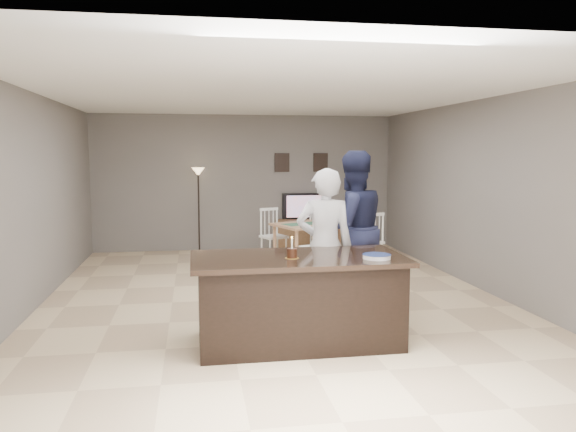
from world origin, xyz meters
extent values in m
plane|color=tan|center=(0.00, 0.00, 0.00)|extent=(8.00, 8.00, 0.00)
plane|color=slate|center=(0.00, 4.00, 1.35)|extent=(6.00, 0.00, 6.00)
plane|color=slate|center=(0.00, -4.00, 1.35)|extent=(6.00, 0.00, 6.00)
plane|color=slate|center=(-3.00, 0.00, 1.35)|extent=(0.00, 8.00, 8.00)
plane|color=slate|center=(3.00, 0.00, 1.35)|extent=(0.00, 8.00, 8.00)
plane|color=white|center=(0.00, 0.00, 2.70)|extent=(8.00, 8.00, 0.00)
cube|color=black|center=(0.00, -1.80, 0.42)|extent=(2.00, 1.00, 0.85)
cube|color=black|center=(0.00, -1.80, 0.88)|extent=(2.15, 1.10, 0.05)
cube|color=brown|center=(1.20, 3.77, 0.30)|extent=(1.20, 0.40, 0.60)
imported|color=black|center=(1.20, 3.84, 0.86)|extent=(0.91, 0.12, 0.53)
plane|color=#EF511A|center=(1.20, 3.76, 0.87)|extent=(0.78, 0.00, 0.78)
cube|color=black|center=(0.75, 3.98, 1.75)|extent=(0.30, 0.02, 0.38)
cube|color=black|center=(1.55, 3.98, 1.75)|extent=(0.30, 0.02, 0.38)
imported|color=silver|center=(0.43, -1.17, 0.89)|extent=(0.70, 0.51, 1.77)
imported|color=#161931|center=(0.95, -0.45, 0.98)|extent=(1.10, 0.94, 1.97)
cylinder|color=gold|center=(-0.08, -1.89, 0.90)|extent=(0.14, 0.14, 0.00)
cylinder|color=black|center=(-0.08, -1.89, 0.95)|extent=(0.10, 0.10, 0.09)
cylinder|color=white|center=(-0.08, -1.89, 1.05)|extent=(0.02, 0.02, 0.10)
sphere|color=#FFBF4C|center=(-0.08, -1.89, 1.11)|extent=(0.02, 0.02, 0.02)
cylinder|color=white|center=(0.74, -2.06, 0.91)|extent=(0.27, 0.27, 0.01)
cylinder|color=white|center=(0.74, -2.06, 0.92)|extent=(0.27, 0.27, 0.01)
cylinder|color=white|center=(0.74, -2.06, 0.93)|extent=(0.27, 0.27, 0.01)
cylinder|color=navy|center=(0.74, -2.06, 0.94)|extent=(0.28, 0.28, 0.00)
cube|color=tan|center=(1.13, 2.18, 0.71)|extent=(1.77, 1.39, 0.04)
cylinder|color=tan|center=(0.61, 1.59, 0.35)|extent=(0.06, 0.06, 0.69)
cylinder|color=tan|center=(1.65, 2.78, 0.35)|extent=(0.06, 0.06, 0.69)
cube|color=#3E7052|center=(1.13, 2.18, 0.73)|extent=(1.39, 0.82, 0.01)
cube|color=white|center=(0.88, 1.35, 0.44)|extent=(0.52, 0.51, 0.04)
cylinder|color=white|center=(0.79, 1.15, 0.21)|extent=(0.03, 0.03, 0.42)
cylinder|color=white|center=(0.98, 1.56, 0.21)|extent=(0.03, 0.03, 0.42)
cube|color=white|center=(0.95, 1.19, 0.92)|extent=(0.35, 0.16, 0.05)
cube|color=white|center=(1.88, 1.75, 0.44)|extent=(0.52, 0.51, 0.04)
cylinder|color=white|center=(1.78, 1.54, 0.21)|extent=(0.03, 0.03, 0.42)
cylinder|color=white|center=(1.98, 1.95, 0.21)|extent=(0.03, 0.03, 0.42)
cube|color=white|center=(1.94, 1.58, 0.92)|extent=(0.35, 0.16, 0.05)
cube|color=white|center=(0.38, 2.62, 0.44)|extent=(0.52, 0.51, 0.04)
cylinder|color=white|center=(0.48, 2.83, 0.21)|extent=(0.03, 0.03, 0.42)
cylinder|color=white|center=(0.29, 2.42, 0.21)|extent=(0.03, 0.03, 0.42)
cube|color=white|center=(0.32, 2.78, 0.92)|extent=(0.35, 0.16, 0.05)
cube|color=white|center=(1.38, 3.01, 0.44)|extent=(0.52, 0.51, 0.04)
cylinder|color=white|center=(1.48, 3.22, 0.21)|extent=(0.03, 0.03, 0.42)
cylinder|color=white|center=(1.28, 2.81, 0.21)|extent=(0.03, 0.03, 0.42)
cube|color=white|center=(1.31, 3.18, 0.92)|extent=(0.35, 0.16, 0.05)
cylinder|color=black|center=(-0.94, 3.73, 0.01)|extent=(0.25, 0.25, 0.03)
cylinder|color=black|center=(-0.94, 3.73, 0.78)|extent=(0.03, 0.03, 1.53)
cone|color=#F2C885|center=(-0.94, 3.73, 1.58)|extent=(0.25, 0.25, 0.16)
camera|label=1|loc=(-1.03, -7.30, 1.94)|focal=35.00mm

